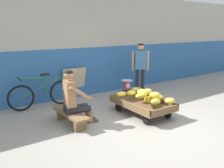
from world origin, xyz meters
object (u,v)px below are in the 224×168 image
bicycle_near_left (42,94)px  customer_adult (140,64)px  sign_board (74,83)px  banana_cart (142,104)px  plastic_crate (127,96)px  shopping_bag (140,101)px  low_bench (71,115)px  vendor_seated (74,98)px  weighing_scale (127,85)px

bicycle_near_left → customer_adult: bearing=-12.3°
sign_board → customer_adult: bearing=-28.8°
banana_cart → plastic_crate: bearing=71.1°
shopping_bag → low_bench: bearing=-175.4°
low_bench → sign_board: size_ratio=1.27×
low_bench → customer_adult: customer_adult is taller
sign_board → shopping_bag: (1.09, -1.58, -0.31)m
vendor_seated → low_bench: bearing=171.6°
low_bench → bicycle_near_left: 1.43m
low_bench → shopping_bag: 2.03m
bicycle_near_left → customer_adult: (2.70, -0.59, 0.60)m
vendor_seated → plastic_crate: bearing=18.4°
low_bench → plastic_crate: size_ratio=3.09×
low_bench → plastic_crate: 2.05m
shopping_bag → customer_adult: bearing=48.8°
customer_adult → shopping_bag: bearing=-131.2°
weighing_scale → sign_board: bearing=131.9°
banana_cart → customer_adult: bearing=50.7°
plastic_crate → sign_board: bearing=131.9°
bicycle_near_left → shopping_bag: 2.48m
sign_board → shopping_bag: sign_board is taller
vendor_seated → customer_adult: customer_adult is taller
plastic_crate → weighing_scale: size_ratio=1.20×
weighing_scale → bicycle_near_left: size_ratio=0.18×
banana_cart → low_bench: bearing=166.4°
weighing_scale → customer_adult: (0.65, 0.22, 0.50)m
plastic_crate → shopping_bag: 0.45m
shopping_bag → banana_cart: bearing=-126.9°
vendor_seated → sign_board: vendor_seated is taller
sign_board → bicycle_near_left: bearing=-162.3°
plastic_crate → sign_board: 1.55m
bicycle_near_left → customer_adult: customer_adult is taller
bicycle_near_left → shopping_bag: (2.12, -1.26, -0.23)m
sign_board → customer_adult: (1.67, -0.92, 0.52)m
bicycle_near_left → sign_board: bearing=17.7°
vendor_seated → customer_adult: (2.52, 0.84, 0.38)m
weighing_scale → shopping_bag: bearing=-80.9°
vendor_seated → customer_adult: 2.68m
low_bench → plastic_crate: plastic_crate is taller
low_bench → bicycle_near_left: (-0.10, 1.42, 0.15)m
vendor_seated → bicycle_near_left: 1.46m
vendor_seated → plastic_crate: vendor_seated is taller
low_bench → sign_board: bearing=61.9°
weighing_scale → customer_adult: 0.85m
bicycle_near_left → shopping_bag: bicycle_near_left is taller
low_bench → shopping_bag: low_bench is taller
low_bench → bicycle_near_left: bicycle_near_left is taller
plastic_crate → bicycle_near_left: bearing=158.5°
plastic_crate → weighing_scale: 0.30m
plastic_crate → bicycle_near_left: bicycle_near_left is taller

